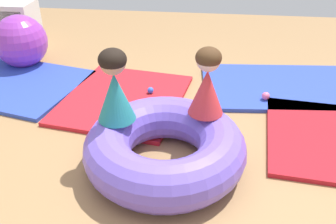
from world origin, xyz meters
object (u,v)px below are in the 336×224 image
at_px(child_in_teal, 115,86).
at_px(play_ball_pink, 266,96).
at_px(play_ball_blue, 150,90).
at_px(child_in_red, 207,82).
at_px(play_ball_green, 129,122).
at_px(inflatable_cushion, 165,148).
at_px(exercise_ball_large, 21,41).
at_px(storage_cube, 18,24).

relative_size(child_in_teal, play_ball_pink, 6.98).
bearing_deg(play_ball_blue, child_in_red, -55.84).
relative_size(play_ball_green, play_ball_blue, 1.09).
height_order(inflatable_cushion, exercise_ball_large, exercise_ball_large).
bearing_deg(play_ball_pink, storage_cube, 157.87).
bearing_deg(storage_cube, play_ball_green, -44.87).
bearing_deg(exercise_ball_large, play_ball_green, -38.34).
relative_size(play_ball_green, exercise_ball_large, 0.12).
bearing_deg(storage_cube, play_ball_pink, -22.13).
distance_m(inflatable_cushion, play_ball_green, 0.60).
bearing_deg(exercise_ball_large, storage_cube, 118.43).
bearing_deg(play_ball_green, child_in_teal, -89.30).
bearing_deg(play_ball_green, child_in_red, -18.65).
xyz_separation_m(child_in_teal, storage_cube, (-1.87, 2.24, -0.33)).
bearing_deg(storage_cube, play_ball_blue, -32.66).
height_order(child_in_red, exercise_ball_large, child_in_red).
height_order(play_ball_green, storage_cube, storage_cube).
bearing_deg(child_in_teal, inflatable_cushion, -98.88).
bearing_deg(child_in_red, storage_cube, 86.44).
xyz_separation_m(child_in_red, play_ball_blue, (-0.56, 0.82, -0.53)).
bearing_deg(play_ball_blue, play_ball_green, -98.54).
height_order(inflatable_cushion, play_ball_pink, inflatable_cushion).
bearing_deg(inflatable_cushion, child_in_teal, 166.66).
relative_size(child_in_red, play_ball_green, 7.49).
xyz_separation_m(inflatable_cushion, play_ball_blue, (-0.28, 1.07, -0.10)).
bearing_deg(play_ball_green, inflatable_cushion, -51.77).
height_order(play_ball_green, play_ball_pink, play_ball_pink).
xyz_separation_m(child_in_red, storage_cube, (-2.51, 2.07, -0.32)).
bearing_deg(child_in_teal, exercise_ball_large, 48.29).
bearing_deg(play_ball_blue, exercise_ball_large, 159.80).
relative_size(child_in_teal, storage_cube, 0.97).
relative_size(play_ball_pink, storage_cube, 0.14).
bearing_deg(play_ball_blue, child_in_teal, -94.98).
bearing_deg(play_ball_green, exercise_ball_large, 141.66).
xyz_separation_m(play_ball_green, play_ball_blue, (0.09, 0.60, -0.00)).
bearing_deg(storage_cube, child_in_red, -39.55).
relative_size(inflatable_cushion, child_in_red, 2.29).
relative_size(play_ball_blue, exercise_ball_large, 0.11).
distance_m(child_in_teal, play_ball_blue, 1.13).
relative_size(play_ball_green, play_ball_pink, 0.89).
bearing_deg(storage_cube, inflatable_cushion, -46.14).
distance_m(inflatable_cushion, child_in_red, 0.57).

